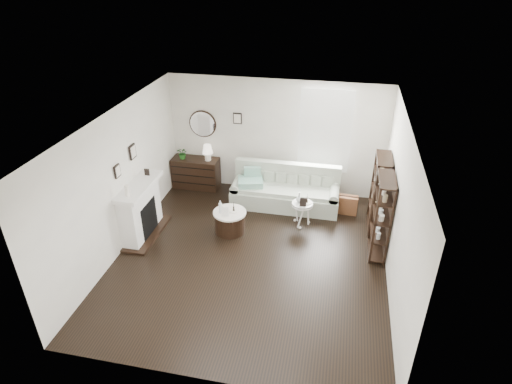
% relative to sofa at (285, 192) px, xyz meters
% --- Properties ---
extents(room, '(5.50, 5.50, 5.50)m').
position_rel_sofa_xyz_m(room, '(0.38, 0.63, 1.29)').
color(room, black).
rests_on(room, ground).
extents(fireplace, '(0.50, 1.40, 1.84)m').
position_rel_sofa_xyz_m(fireplace, '(-2.67, -1.77, 0.23)').
color(fireplace, white).
rests_on(fireplace, ground).
extents(shelf_unit_far, '(0.30, 0.80, 1.60)m').
position_rel_sofa_xyz_m(shelf_unit_far, '(1.98, -0.52, 0.49)').
color(shelf_unit_far, black).
rests_on(shelf_unit_far, ground).
extents(shelf_unit_near, '(0.30, 0.80, 1.60)m').
position_rel_sofa_xyz_m(shelf_unit_near, '(1.98, -1.42, 0.49)').
color(shelf_unit_near, black).
rests_on(shelf_unit_near, ground).
extents(sofa, '(2.40, 0.83, 0.93)m').
position_rel_sofa_xyz_m(sofa, '(0.00, 0.00, 0.00)').
color(sofa, '#B2BBA7').
rests_on(sofa, ground).
extents(quilt, '(0.65, 0.57, 0.14)m').
position_rel_sofa_xyz_m(quilt, '(-0.79, -0.12, 0.24)').
color(quilt, '#278F73').
rests_on(quilt, sofa).
extents(suitcase, '(0.64, 0.24, 0.42)m').
position_rel_sofa_xyz_m(suitcase, '(1.30, -0.10, -0.10)').
color(suitcase, brown).
rests_on(suitcase, ground).
extents(dresser, '(1.12, 0.48, 0.75)m').
position_rel_sofa_xyz_m(dresser, '(-2.26, 0.40, 0.06)').
color(dresser, black).
rests_on(dresser, ground).
extents(table_lamp, '(0.32, 0.32, 0.39)m').
position_rel_sofa_xyz_m(table_lamp, '(-1.93, 0.40, 0.63)').
color(table_lamp, beige).
rests_on(table_lamp, dresser).
extents(potted_plant, '(0.32, 0.30, 0.29)m').
position_rel_sofa_xyz_m(potted_plant, '(-2.54, 0.35, 0.58)').
color(potted_plant, '#194F16').
rests_on(potted_plant, dresser).
extents(drum_table, '(0.68, 0.68, 0.47)m').
position_rel_sofa_xyz_m(drum_table, '(-0.96, -1.32, -0.07)').
color(drum_table, black).
rests_on(drum_table, ground).
extents(pedestal_table, '(0.44, 0.44, 0.53)m').
position_rel_sofa_xyz_m(pedestal_table, '(0.46, -0.77, 0.18)').
color(pedestal_table, white).
rests_on(pedestal_table, ground).
extents(eiffel_drum, '(0.12, 0.12, 0.18)m').
position_rel_sofa_xyz_m(eiffel_drum, '(-0.88, -1.27, 0.25)').
color(eiffel_drum, black).
rests_on(eiffel_drum, drum_table).
extents(bottle_drum, '(0.07, 0.07, 0.28)m').
position_rel_sofa_xyz_m(bottle_drum, '(-1.13, -1.39, 0.30)').
color(bottle_drum, silver).
rests_on(bottle_drum, drum_table).
extents(card_frame_drum, '(0.15, 0.08, 0.19)m').
position_rel_sofa_xyz_m(card_frame_drum, '(-1.00, -1.49, 0.26)').
color(card_frame_drum, white).
rests_on(card_frame_drum, drum_table).
extents(eiffel_ped, '(0.12, 0.12, 0.19)m').
position_rel_sofa_xyz_m(eiffel_ped, '(0.55, -0.75, 0.32)').
color(eiffel_ped, black).
rests_on(eiffel_ped, pedestal_table).
extents(flask_ped, '(0.12, 0.12, 0.23)m').
position_rel_sofa_xyz_m(flask_ped, '(0.38, -0.75, 0.34)').
color(flask_ped, silver).
rests_on(flask_ped, pedestal_table).
extents(card_frame_ped, '(0.14, 0.06, 0.18)m').
position_rel_sofa_xyz_m(card_frame_ped, '(0.48, -0.89, 0.31)').
color(card_frame_ped, black).
rests_on(card_frame_ped, pedestal_table).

